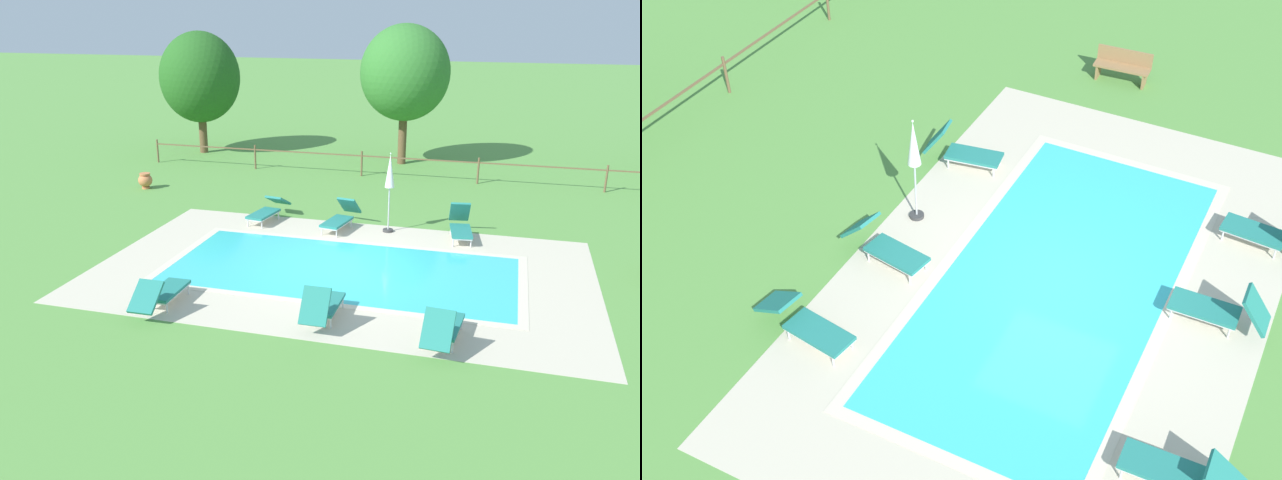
{
  "view_description": "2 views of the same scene",
  "coord_description": "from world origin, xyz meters",
  "views": [
    {
      "loc": [
        3.96,
        -15.82,
        6.5
      ],
      "look_at": [
        -0.76,
        0.5,
        0.6
      ],
      "focal_mm": 36.93,
      "sensor_mm": 36.0,
      "label": 1
    },
    {
      "loc": [
        -11.73,
        -3.85,
        11.71
      ],
      "look_at": [
        -0.83,
        1.69,
        1.14
      ],
      "focal_mm": 47.42,
      "sensor_mm": 36.0,
      "label": 2
    }
  ],
  "objects": [
    {
      "name": "patio_umbrella_closed_row_west",
      "position": [
        0.58,
        3.52,
        1.75
      ],
      "size": [
        0.32,
        0.32,
        2.5
      ],
      "color": "#383838",
      "rests_on": "ground"
    },
    {
      "name": "wooden_bench_lawn_side",
      "position": [
        8.21,
        1.44,
        0.47
      ],
      "size": [
        0.53,
        1.52,
        0.87
      ],
      "color": "#937047",
      "rests_on": "ground"
    },
    {
      "name": "sun_lounger_north_end",
      "position": [
        -3.43,
        -3.45,
        0.37
      ],
      "size": [
        0.65,
        2.0,
        0.85
      ],
      "color": "#237A70",
      "rests_on": "ground"
    },
    {
      "name": "sun_lounger_south_mid",
      "position": [
        3.02,
        -3.46,
        0.4
      ],
      "size": [
        0.76,
        1.9,
        0.99
      ],
      "color": "#237A70",
      "rests_on": "ground"
    },
    {
      "name": "perimeter_fence",
      "position": [
        0.53,
        10.52,
        0.72
      ],
      "size": [
        23.82,
        0.08,
        1.05
      ],
      "color": "brown",
      "rests_on": "ground"
    },
    {
      "name": "swimming_pool_water",
      "position": [
        0.0,
        0.0,
        0.01
      ],
      "size": [
        9.04,
        4.24,
        0.01
      ],
      "primitive_type": "cube",
      "color": "#38C6D1",
      "rests_on": "ground"
    },
    {
      "name": "ground_plane",
      "position": [
        0.0,
        0.0,
        0.0
      ],
      "size": [
        160.0,
        160.0,
        0.0
      ],
      "primitive_type": "plane",
      "color": "#599342"
    },
    {
      "name": "sun_lounger_north_mid",
      "position": [
        0.36,
        -3.12,
        0.4
      ],
      "size": [
        0.62,
        1.83,
        1.01
      ],
      "color": "#237A70",
      "rests_on": "ground"
    },
    {
      "name": "sun_lounger_north_near_steps",
      "position": [
        2.8,
        3.5,
        0.4
      ],
      "size": [
        0.87,
        1.9,
        1.01
      ],
      "color": "#237A70",
      "rests_on": "ground"
    },
    {
      "name": "pool_deck_paving",
      "position": [
        0.0,
        0.0,
        0.0
      ],
      "size": [
        12.97,
        8.17,
        0.01
      ],
      "primitive_type": "cube",
      "color": "beige",
      "rests_on": "ground"
    },
    {
      "name": "pool_coping_rim",
      "position": [
        0.0,
        0.0,
        0.01
      ],
      "size": [
        9.52,
        4.72,
        0.01
      ],
      "color": "beige",
      "rests_on": "ground"
    },
    {
      "name": "sun_lounger_north_far",
      "position": [
        -3.43,
        3.58,
        0.36
      ],
      "size": [
        0.9,
        2.13,
        0.73
      ],
      "color": "#237A70",
      "rests_on": "ground"
    },
    {
      "name": "sun_lounger_south_near_corner",
      "position": [
        -0.92,
        3.38,
        0.38
      ],
      "size": [
        0.93,
        2.02,
        0.91
      ],
      "color": "#237A70",
      "rests_on": "ground"
    }
  ]
}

